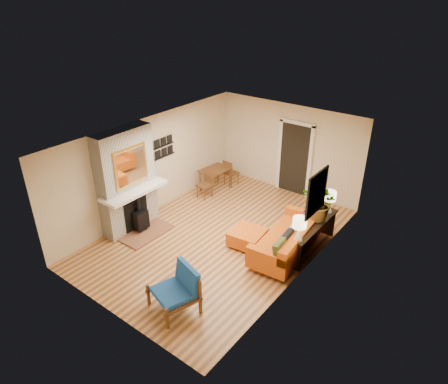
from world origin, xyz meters
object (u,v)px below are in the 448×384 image
Objects in this scene: lamp_far at (329,199)px; houseplant at (321,203)px; sofa at (290,240)px; console_table at (314,230)px; blue_chair at (179,287)px; lamp_near at (299,226)px; ottoman at (247,237)px; dining_table at (217,174)px.

lamp_far is 0.47m from houseplant.
lamp_far is at bearing 71.99° from sofa.
houseplant is at bearing 92.40° from console_table.
blue_chair is at bearing -107.10° from sofa.
sofa is 0.86m from lamp_near.
sofa reaches higher than console_table.
lamp_near is (1.21, 2.40, 0.60)m from blue_chair.
sofa is at bearing 16.64° from ottoman.
lamp_far is (1.32, 1.40, 0.84)m from ottoman.
console_table is at bearing -90.00° from lamp_far.
lamp_near is (0.00, -0.78, 0.49)m from console_table.
lamp_near is at bearing -89.44° from houseplant.
dining_table is 2.86× the size of lamp_near.
houseplant is (-0.01, 1.02, 0.11)m from lamp_near.
dining_table is at bearing 167.20° from houseplant.
dining_table is at bearing 119.95° from blue_chair.
blue_chair is at bearing -116.78° from lamp_near.
console_table is 3.43× the size of lamp_far.
dining_table is (-2.33, 1.78, 0.32)m from ottoman.
dining_table is 1.74× the size of houseplant.
sofa is 0.59m from console_table.
ottoman is 1.55× the size of lamp_far.
lamp_near and lamp_far have the same top height.
blue_chair is 2.75m from lamp_near.
blue_chair is 1.15× the size of houseplant.
lamp_near is at bearing -90.00° from console_table.
sofa reaches higher than dining_table.
sofa is 4.14× the size of lamp_near.
sofa is 2.68× the size of ottoman.
lamp_far is at bearing 46.63° from ottoman.
houseplant reaches higher than sofa.
dining_table is 3.79m from houseplant.
ottoman is 1.88m from houseplant.
ottoman is 0.45× the size of console_table.
lamp_near is (1.32, -0.07, 0.84)m from ottoman.
houseplant is at bearing 35.80° from ottoman.
lamp_near is 1.02m from houseplant.
houseplant reaches higher than console_table.
houseplant reaches higher than ottoman.
ottoman is 0.82× the size of blue_chair.
console_table is (1.32, 0.71, 0.36)m from ottoman.
sofa is at bearing 135.31° from lamp_near.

